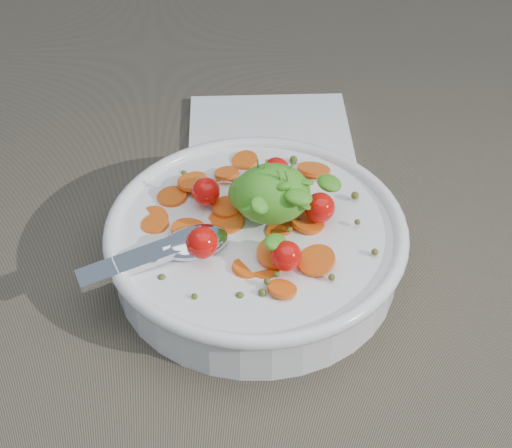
{
  "coord_description": "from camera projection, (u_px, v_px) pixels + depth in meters",
  "views": [
    {
      "loc": [
        -0.07,
        -0.49,
        0.47
      ],
      "look_at": [
        -0.02,
        -0.02,
        0.05
      ],
      "focal_mm": 55.0,
      "sensor_mm": 36.0,
      "label": 1
    }
  ],
  "objects": [
    {
      "name": "bowl",
      "position": [
        256.0,
        243.0,
        0.64
      ],
      "size": [
        0.26,
        0.25,
        0.1
      ],
      "color": "white",
      "rests_on": "ground"
    },
    {
      "name": "ground",
      "position": [
        278.0,
        247.0,
        0.68
      ],
      "size": [
        6.0,
        6.0,
        0.0
      ],
      "primitive_type": "plane",
      "color": "#716550",
      "rests_on": "ground"
    },
    {
      "name": "napkin",
      "position": [
        270.0,
        136.0,
        0.8
      ],
      "size": [
        0.17,
        0.15,
        0.01
      ],
      "primitive_type": "cube",
      "rotation": [
        0.0,
        0.0,
        -0.06
      ],
      "color": "white",
      "rests_on": "ground"
    }
  ]
}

